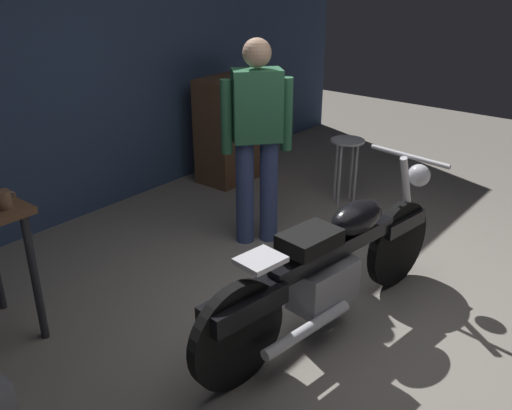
{
  "coord_description": "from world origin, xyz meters",
  "views": [
    {
      "loc": [
        -2.76,
        -1.51,
        2.19
      ],
      "look_at": [
        -0.04,
        0.7,
        0.65
      ],
      "focal_mm": 39.15,
      "sensor_mm": 36.0,
      "label": 1
    }
  ],
  "objects": [
    {
      "name": "wooden_dresser",
      "position": [
        1.57,
        2.3,
        0.55
      ],
      "size": [
        0.8,
        0.47,
        1.1
      ],
      "color": "brown",
      "rests_on": "ground_plane"
    },
    {
      "name": "mug_brown_stoneware",
      "position": [
        -1.41,
        1.43,
        0.95
      ],
      "size": [
        0.12,
        0.09,
        0.11
      ],
      "color": "brown",
      "rests_on": "workbench"
    },
    {
      "name": "back_wall",
      "position": [
        0.0,
        2.8,
        1.55
      ],
      "size": [
        8.0,
        0.12,
        3.1
      ],
      "primitive_type": "cube",
      "color": "#384C70",
      "rests_on": "ground_plane"
    },
    {
      "name": "ground_plane",
      "position": [
        0.0,
        0.0,
        0.0
      ],
      "size": [
        12.0,
        12.0,
        0.0
      ],
      "primitive_type": "plane",
      "color": "gray"
    },
    {
      "name": "shop_stool",
      "position": [
        1.72,
        1.0,
        0.5
      ],
      "size": [
        0.32,
        0.32,
        0.64
      ],
      "color": "#B2B2B7",
      "rests_on": "ground_plane"
    },
    {
      "name": "person_standing",
      "position": [
        0.55,
        1.17,
        0.93
      ],
      "size": [
        0.45,
        0.41,
        1.67
      ],
      "rotation": [
        0.0,
        0.0,
        2.43
      ],
      "color": "#3C4B7E",
      "rests_on": "ground_plane"
    },
    {
      "name": "motorcycle",
      "position": [
        -0.1,
        0.04,
        0.45
      ],
      "size": [
        2.18,
        0.62,
        1.0
      ],
      "rotation": [
        0.0,
        0.0,
        -0.13
      ],
      "color": "black",
      "rests_on": "ground_plane"
    }
  ]
}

